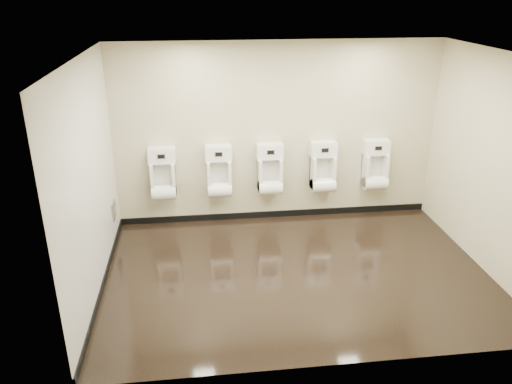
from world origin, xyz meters
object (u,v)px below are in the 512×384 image
at_px(urinal_0, 163,177).
at_px(urinal_3, 323,171).
at_px(urinal_4, 375,168).
at_px(urinal_1, 219,175).
at_px(urinal_2, 270,173).
at_px(access_panel, 114,210).

height_order(urinal_0, urinal_3, same).
bearing_deg(urinal_4, urinal_0, 180.00).
distance_m(urinal_1, urinal_2, 0.79).
height_order(urinal_2, urinal_4, same).
xyz_separation_m(urinal_0, urinal_1, (0.85, 0.00, 0.00)).
bearing_deg(urinal_2, urinal_1, 180.00).
bearing_deg(urinal_4, urinal_3, 180.00).
bearing_deg(urinal_2, urinal_4, 0.00).
bearing_deg(urinal_2, urinal_3, 0.00).
relative_size(access_panel, urinal_4, 0.32).
relative_size(access_panel, urinal_0, 0.32).
relative_size(urinal_0, urinal_1, 1.00).
distance_m(access_panel, urinal_2, 2.41).
distance_m(access_panel, urinal_1, 1.65).
bearing_deg(urinal_0, urinal_4, 0.00).
bearing_deg(urinal_0, urinal_2, 0.00).
height_order(access_panel, urinal_3, urinal_3).
distance_m(urinal_1, urinal_4, 2.49).
bearing_deg(urinal_2, access_panel, -170.07).
bearing_deg(access_panel, urinal_3, 7.34).
xyz_separation_m(urinal_1, urinal_3, (1.64, 0.00, 0.00)).
height_order(access_panel, urinal_4, urinal_4).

